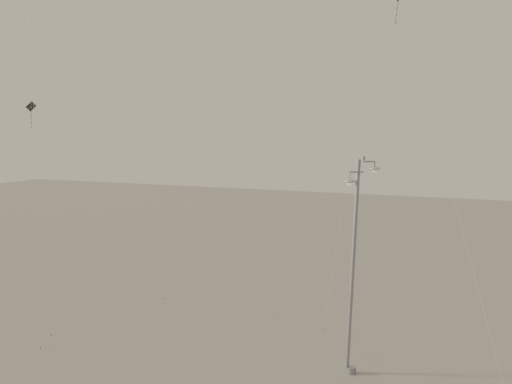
% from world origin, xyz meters
% --- Properties ---
extents(street_lamp, '(1.48, 1.06, 9.88)m').
position_xyz_m(street_lamp, '(6.39, 4.70, 5.27)').
color(street_lamp, gray).
rests_on(street_lamp, ground).
extents(kite_3, '(1.51, 1.75, 20.24)m').
position_xyz_m(kite_3, '(-9.83, 2.53, 14.69)').
color(kite_3, '#953315').
rests_on(kite_3, ground).
extents(kite_4, '(7.50, 10.70, 18.24)m').
position_xyz_m(kite_4, '(8.13, 9.35, 13.53)').
color(kite_4, '#2A2523').
rests_on(kite_4, ground).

